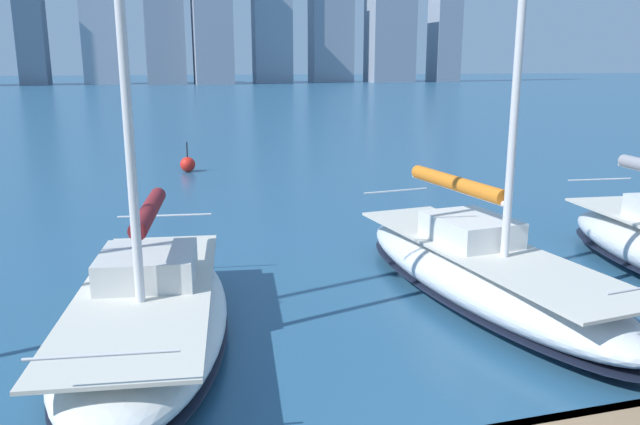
{
  "coord_description": "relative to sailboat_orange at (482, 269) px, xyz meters",
  "views": [
    {
      "loc": [
        3.74,
        4.63,
        4.9
      ],
      "look_at": [
        0.71,
        -6.3,
        2.2
      ],
      "focal_mm": 35.0,
      "sensor_mm": 36.0,
      "label": 1
    }
  ],
  "objects": [
    {
      "name": "sailboat_orange",
      "position": [
        0.0,
        0.0,
        0.0
      ],
      "size": [
        3.41,
        8.91,
        10.99
      ],
      "color": "silver",
      "rests_on": "ground"
    },
    {
      "name": "city_skyline",
      "position": [
        3.63,
        -154.61,
        18.34
      ],
      "size": [
        171.98,
        20.66,
        50.86
      ],
      "color": "#8791A0",
      "rests_on": "ground"
    },
    {
      "name": "channel_buoy",
      "position": [
        4.92,
        -18.22,
        -0.32
      ],
      "size": [
        0.7,
        0.7,
        1.4
      ],
      "color": "red",
      "rests_on": "ground"
    },
    {
      "name": "sailboat_maroon",
      "position": [
        6.86,
        0.29,
        -0.06
      ],
      "size": [
        3.86,
        8.17,
        11.18
      ],
      "color": "white",
      "rests_on": "ground"
    }
  ]
}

